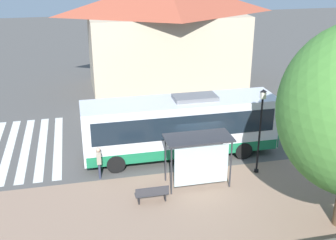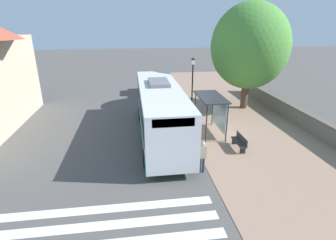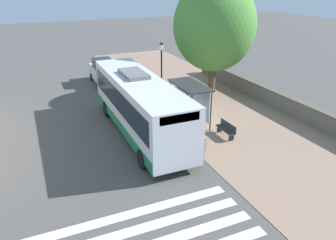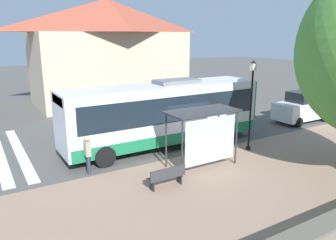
{
  "view_description": "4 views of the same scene",
  "coord_description": "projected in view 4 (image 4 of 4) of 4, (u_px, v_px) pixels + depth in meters",
  "views": [
    {
      "loc": [
        -19.34,
        6.27,
        11.11
      ],
      "look_at": [
        0.96,
        1.65,
        2.67
      ],
      "focal_mm": 45.0,
      "sensor_mm": 36.0,
      "label": 1
    },
    {
      "loc": [
        3.61,
        16.73,
        7.26
      ],
      "look_at": [
        1.67,
        2.55,
        1.84
      ],
      "focal_mm": 28.0,
      "sensor_mm": 36.0,
      "label": 2
    },
    {
      "loc": [
        7.61,
        17.87,
        8.63
      ],
      "look_at": [
        0.65,
        2.02,
        1.14
      ],
      "focal_mm": 35.0,
      "sensor_mm": 36.0,
      "label": 3
    },
    {
      "loc": [
        -12.85,
        9.37,
        5.86
      ],
      "look_at": [
        -1.29,
        2.39,
        2.39
      ],
      "focal_mm": 35.0,
      "sensor_mm": 36.0,
      "label": 4
    }
  ],
  "objects": [
    {
      "name": "ground_plane",
      "position": [
        195.0,
        154.0,
        16.81
      ],
      "size": [
        120.0,
        120.0,
        0.0
      ],
      "primitive_type": "plane",
      "color": "#514F4C",
      "rests_on": "ground"
    },
    {
      "name": "sidewalk_plaza",
      "position": [
        260.0,
        187.0,
        13.07
      ],
      "size": [
        9.0,
        44.0,
        0.02
      ],
      "color": "#937560",
      "rests_on": "ground"
    },
    {
      "name": "background_building",
      "position": [
        109.0,
        50.0,
        29.11
      ],
      "size": [
        7.35,
        13.41,
        8.98
      ],
      "color": "#C6B293",
      "rests_on": "ground"
    },
    {
      "name": "bus",
      "position": [
        164.0,
        113.0,
        17.59
      ],
      "size": [
        2.69,
        11.0,
        3.6
      ],
      "color": "silver",
      "rests_on": "ground"
    },
    {
      "name": "bus_shelter",
      "position": [
        204.0,
        121.0,
        14.61
      ],
      "size": [
        1.62,
        3.31,
        2.63
      ],
      "color": "#2D2D33",
      "rests_on": "ground"
    },
    {
      "name": "pedestrian",
      "position": [
        88.0,
        152.0,
        14.09
      ],
      "size": [
        0.34,
        0.23,
        1.74
      ],
      "color": "#2D3347",
      "rests_on": "ground"
    },
    {
      "name": "bench",
      "position": [
        167.0,
        176.0,
        12.93
      ],
      "size": [
        0.4,
        1.59,
        0.88
      ],
      "color": "#333338",
      "rests_on": "ground"
    },
    {
      "name": "street_lamp_near",
      "position": [
        251.0,
        98.0,
        16.71
      ],
      "size": [
        0.28,
        0.28,
        4.69
      ],
      "color": "black",
      "rests_on": "ground"
    },
    {
      "name": "parked_car_behind_bus",
      "position": [
        303.0,
        107.0,
        22.9
      ],
      "size": [
        1.93,
        4.41,
        2.14
      ],
      "color": "silver",
      "rests_on": "ground"
    }
  ]
}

